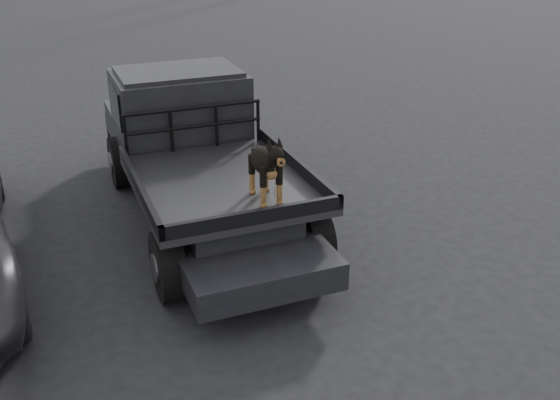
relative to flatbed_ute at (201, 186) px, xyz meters
name	(u,v)px	position (x,y,z in m)	size (l,w,h in m)	color
ground	(237,275)	(-0.03, -1.55, -0.46)	(120.00, 120.00, 0.00)	black
flatbed_ute	(201,186)	(0.00, 0.00, 0.00)	(2.00, 5.40, 0.92)	black
ute_cab	(180,101)	(0.00, 0.95, 0.90)	(1.72, 1.30, 0.88)	black
headache_rack	(194,128)	(0.00, 0.20, 0.74)	(1.80, 0.08, 0.55)	black
dog	(265,167)	(0.31, -1.60, 0.83)	(0.32, 0.60, 0.74)	black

